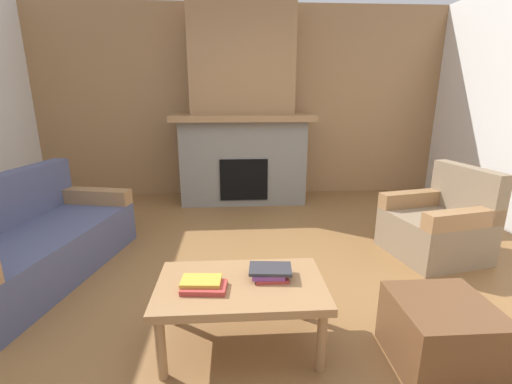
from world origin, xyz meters
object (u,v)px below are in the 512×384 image
couch (30,245)px  armchair (439,225)px  fireplace (242,118)px  ottoman (440,334)px  coffee_table (241,291)px

couch → armchair: 3.67m
fireplace → ottoman: (1.02, -3.38, -0.96)m
coffee_table → ottoman: size_ratio=1.92×
couch → coffee_table: (1.75, -0.98, 0.09)m
couch → ottoman: size_ratio=3.72×
couch → coffee_table: size_ratio=1.94×
armchair → ottoman: (-0.79, -1.41, -0.09)m
armchair → coffee_table: armchair is taller
couch → armchair: bearing=3.0°
coffee_table → ottoman: (1.12, -0.24, -0.18)m
couch → coffee_table: couch is taller
ottoman → fireplace: bearing=106.8°
couch → coffee_table: 2.01m
fireplace → armchair: bearing=-47.4°
ottoman → couch: bearing=157.1°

